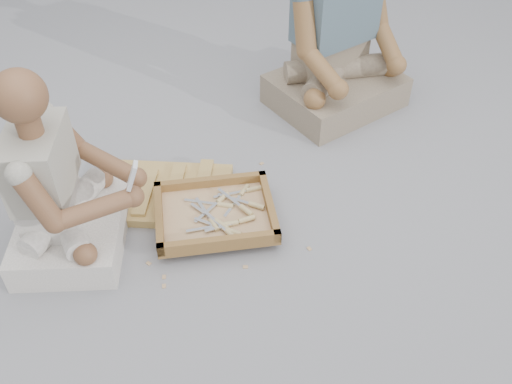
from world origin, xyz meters
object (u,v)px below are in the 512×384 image
object	(u,v)px
carved_panel	(162,193)
companion	(338,48)
tool_tray	(215,214)
craftsman	(60,193)

from	to	relation	value
carved_panel	companion	bearing A→B (deg)	27.32
companion	tool_tray	bearing A→B (deg)	22.35
carved_panel	craftsman	world-z (taller)	craftsman
carved_panel	companion	size ratio (longest dim) A/B	0.61
tool_tray	craftsman	size ratio (longest dim) A/B	0.66
tool_tray	carved_panel	bearing A→B (deg)	130.29
carved_panel	craftsman	distance (m)	0.51
carved_panel	tool_tray	xyz separation A→B (m)	(0.20, -0.24, 0.04)
tool_tray	craftsman	world-z (taller)	craftsman
carved_panel	tool_tray	world-z (taller)	tool_tray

